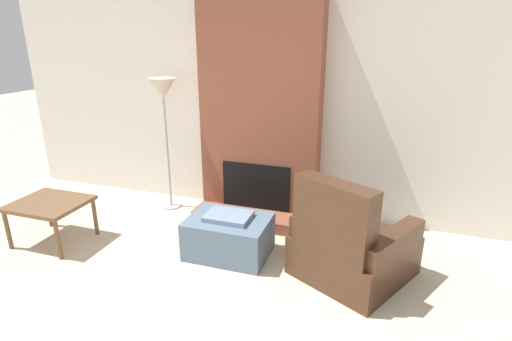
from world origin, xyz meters
TOP-DOWN VIEW (x-y plane):
  - wall_back at (0.00, 3.10)m, footprint 6.95×0.06m
  - fireplace at (0.00, 2.90)m, footprint 1.40×0.66m
  - ottoman at (-0.00, 1.88)m, footprint 0.81×0.59m
  - armchair at (1.19, 1.85)m, footprint 1.22×1.23m
  - side_table at (-1.90, 1.53)m, footprint 0.73×0.62m
  - floor_lamp_left at (-1.17, 2.75)m, footprint 0.33×0.33m

SIDE VIEW (x-z plane):
  - ottoman at x=0.00m, z-range -0.02..0.43m
  - armchair at x=1.19m, z-range -0.22..0.79m
  - side_table at x=-1.90m, z-range 0.18..0.64m
  - fireplace at x=0.00m, z-range -0.07..2.53m
  - wall_back at x=0.00m, z-range 0.00..2.60m
  - floor_lamp_left at x=-1.17m, z-range 0.60..2.25m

